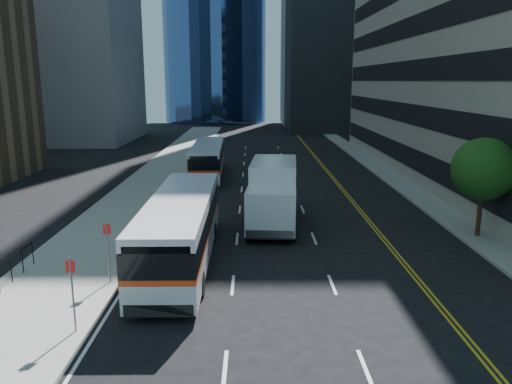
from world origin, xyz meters
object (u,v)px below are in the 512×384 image
street_tree (484,169)px  bus_front (181,228)px  bus_rear (208,159)px  box_truck (273,193)px

street_tree → bus_front: size_ratio=0.43×
bus_rear → box_truck: box_truck is taller
bus_rear → box_truck: 15.31m
bus_rear → street_tree: bearing=-49.4°
bus_rear → box_truck: (4.90, -14.50, 0.32)m
bus_rear → box_truck: size_ratio=1.46×
box_truck → bus_rear: bearing=113.3°
street_tree → bus_rear: size_ratio=0.47×
street_tree → bus_front: street_tree is taller
box_truck → street_tree: bearing=-9.1°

